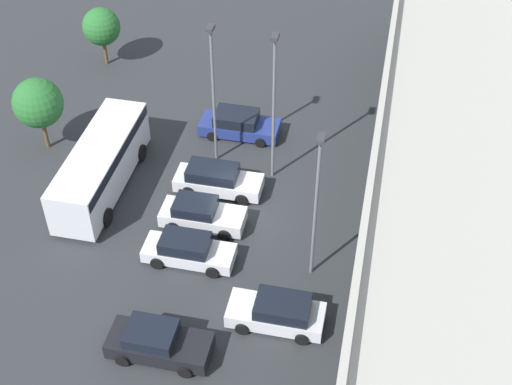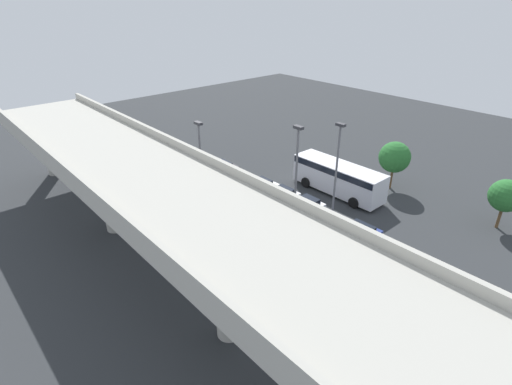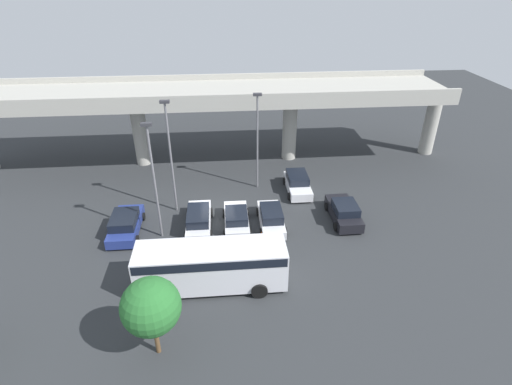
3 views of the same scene
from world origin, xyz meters
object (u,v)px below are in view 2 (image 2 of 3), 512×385
object	(u,v)px
parked_car_3	(257,190)
tree_front_right	(395,157)
lamp_post_by_overpass	(296,179)
traffic_cone	(277,191)
lamp_post_near_aisle	(336,171)
tree_front_left	(506,196)
parked_car_5	(217,172)
lamp_post_mid_lot	(201,167)
parked_car_2	(277,199)
parked_car_1	(300,211)
shuttle_bus	(338,176)
parked_car_4	(192,196)
parked_car_0	(354,239)

from	to	relation	value
parked_car_3	tree_front_right	bearing A→B (deg)	146.66
lamp_post_by_overpass	traffic_cone	xyz separation A→B (m)	(6.47, -4.66, -4.94)
parked_car_3	lamp_post_near_aisle	distance (m)	9.30
lamp_post_near_aisle	tree_front_left	bearing A→B (deg)	-130.50
traffic_cone	parked_car_5	bearing A→B (deg)	17.10
lamp_post_near_aisle	lamp_post_mid_lot	xyz separation A→B (m)	(7.69, 6.87, -0.13)
traffic_cone	parked_car_2	bearing A→B (deg)	134.98
parked_car_1	tree_front_left	size ratio (longest dim) A/B	1.17
parked_car_3	shuttle_bus	bearing A→B (deg)	144.63
parked_car_3	parked_car_1	bearing A→B (deg)	89.01
shuttle_bus	tree_front_right	world-z (taller)	tree_front_right
parked_car_4	lamp_post_near_aisle	size ratio (longest dim) A/B	0.51
shuttle_bus	tree_front_left	world-z (taller)	tree_front_left
traffic_cone	lamp_post_near_aisle	bearing A→B (deg)	171.23
parked_car_0	tree_front_left	bearing A→B (deg)	151.13
parked_car_2	lamp_post_mid_lot	size ratio (longest dim) A/B	0.53
parked_car_2	tree_front_left	distance (m)	18.07
parked_car_1	tree_front_right	distance (m)	11.41
lamp_post_near_aisle	tree_front_right	xyz separation A→B (m)	(1.00, -10.28, -1.90)
parked_car_5	lamp_post_mid_lot	world-z (taller)	lamp_post_mid_lot
parked_car_0	lamp_post_mid_lot	distance (m)	12.79
parked_car_1	parked_car_5	distance (m)	11.21
parked_car_3	lamp_post_near_aisle	world-z (taller)	lamp_post_near_aisle
lamp_post_near_aisle	traffic_cone	xyz separation A→B (m)	(7.27, -1.12, -4.75)
lamp_post_mid_lot	parked_car_4	bearing A→B (deg)	-16.78
shuttle_bus	parked_car_5	bearing A→B (deg)	32.64
parked_car_3	lamp_post_mid_lot	size ratio (longest dim) A/B	0.54
parked_car_1	shuttle_bus	size ratio (longest dim) A/B	0.54
tree_front_left	tree_front_right	world-z (taller)	tree_front_right
parked_car_3	parked_car_5	distance (m)	5.74
parked_car_1	parked_car_2	distance (m)	2.83
lamp_post_by_overpass	tree_front_right	size ratio (longest dim) A/B	1.96
tree_front_left	tree_front_right	size ratio (longest dim) A/B	0.90
parked_car_2	parked_car_5	xyz separation A→B (m)	(8.38, 0.32, 0.01)
lamp_post_near_aisle	tree_front_left	distance (m)	13.65
parked_car_2	lamp_post_near_aisle	distance (m)	7.07
parked_car_1	lamp_post_by_overpass	distance (m)	5.62
parked_car_4	tree_front_right	bearing A→B (deg)	-32.25
parked_car_0	parked_car_1	xyz separation A→B (m)	(5.40, 0.01, 0.06)
shuttle_bus	lamp_post_near_aisle	world-z (taller)	lamp_post_near_aisle
lamp_post_mid_lot	lamp_post_by_overpass	world-z (taller)	lamp_post_by_overpass
parked_car_0	traffic_cone	world-z (taller)	parked_car_0
parked_car_1	parked_car_2	bearing A→B (deg)	-92.75
tree_front_right	shuttle_bus	bearing A→B (deg)	59.52
parked_car_5	traffic_cone	xyz separation A→B (m)	(-6.65, -2.05, -0.41)
parked_car_0	parked_car_2	distance (m)	8.23
parked_car_2	lamp_post_by_overpass	distance (m)	7.19
shuttle_bus	tree_front_left	distance (m)	13.39
parked_car_1	parked_car_3	size ratio (longest dim) A/B	1.06
lamp_post_by_overpass	lamp_post_mid_lot	bearing A→B (deg)	25.74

